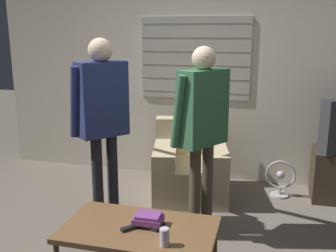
# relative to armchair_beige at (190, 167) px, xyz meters

# --- Properties ---
(wall_back) EXTENTS (5.20, 0.08, 2.55)m
(wall_back) POSITION_rel_armchair_beige_xyz_m (-0.01, 0.60, 0.96)
(wall_back) COLOR beige
(wall_back) RESTS_ON ground_plane
(armchair_beige) EXTENTS (0.96, 1.03, 0.82)m
(armchair_beige) POSITION_rel_armchair_beige_xyz_m (0.00, 0.00, 0.00)
(armchair_beige) COLOR #C6B289
(armchair_beige) RESTS_ON ground_plane
(coffee_table) EXTENTS (1.12, 0.65, 0.40)m
(coffee_table) POSITION_rel_armchair_beige_xyz_m (-0.04, -1.64, 0.05)
(coffee_table) COLOR brown
(coffee_table) RESTS_ON ground_plane
(person_left_standing) EXTENTS (0.53, 0.81, 1.74)m
(person_left_standing) POSITION_rel_armchair_beige_xyz_m (-0.62, -0.94, 0.79)
(person_left_standing) COLOR black
(person_left_standing) RESTS_ON ground_plane
(person_right_standing) EXTENTS (0.56, 0.78, 1.68)m
(person_right_standing) POSITION_rel_armchair_beige_xyz_m (0.28, -0.89, 0.75)
(person_right_standing) COLOR #4C4233
(person_right_standing) RESTS_ON ground_plane
(book_stack) EXTENTS (0.23, 0.16, 0.09)m
(book_stack) POSITION_rel_armchair_beige_xyz_m (0.02, -1.60, 0.13)
(book_stack) COLOR black
(book_stack) RESTS_ON coffee_table
(soda_can) EXTENTS (0.07, 0.07, 0.13)m
(soda_can) POSITION_rel_armchair_beige_xyz_m (0.20, -1.83, 0.15)
(soda_can) COLOR silver
(soda_can) RESTS_ON coffee_table
(spare_remote) EXTENTS (0.12, 0.12, 0.02)m
(spare_remote) POSITION_rel_armchair_beige_xyz_m (-0.10, -1.69, 0.10)
(spare_remote) COLOR black
(spare_remote) RESTS_ON coffee_table
(floor_fan) EXTENTS (0.33, 0.20, 0.41)m
(floor_fan) POSITION_rel_armchair_beige_xyz_m (0.99, 0.18, -0.12)
(floor_fan) COLOR #A8A8AD
(floor_fan) RESTS_ON ground_plane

